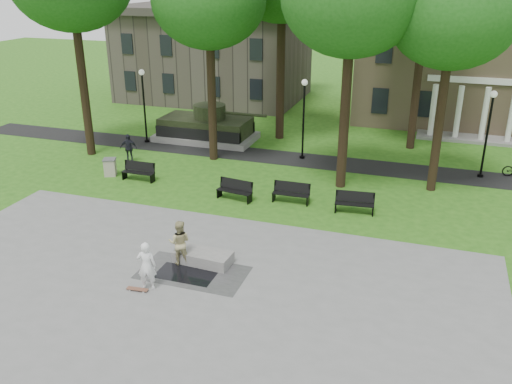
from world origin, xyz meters
TOP-DOWN VIEW (x-y plane):
  - ground at (0.00, 0.00)m, footprint 120.00×120.00m
  - plaza at (0.00, -5.00)m, footprint 22.00×16.00m
  - footpath at (0.00, 12.00)m, footprint 44.00×2.60m
  - building_right at (10.00, 26.00)m, footprint 17.00×12.00m
  - building_left at (-11.00, 26.50)m, footprint 15.00×10.00m
  - tree_1 at (-4.50, 10.50)m, footprint 6.20×6.20m
  - tree_3 at (8.00, 9.50)m, footprint 6.00×6.00m
  - lamp_left at (-10.00, 12.30)m, footprint 0.36×0.36m
  - lamp_mid at (0.50, 12.30)m, footprint 0.36×0.36m
  - lamp_right at (10.50, 12.30)m, footprint 0.36×0.36m
  - tank_monument at (-6.46, 14.00)m, footprint 7.45×3.40m
  - puddle at (-0.30, -2.21)m, footprint 2.20×1.20m
  - concrete_block at (-0.04, -1.17)m, footprint 2.25×1.13m
  - skateboard at (-1.43, -3.75)m, footprint 0.80×0.27m
  - skateboarder at (-1.13, -3.49)m, footprint 0.76×0.60m
  - friend_watching at (-0.84, -1.50)m, footprint 1.01×0.87m
  - pedestrian_walker at (-9.00, 8.43)m, footprint 1.06×0.65m
  - park_bench_0 at (-6.91, 5.96)m, footprint 1.80×0.53m
  - park_bench_1 at (-1.10, 5.10)m, footprint 1.85×0.79m
  - park_bench_2 at (1.62, 5.63)m, footprint 1.81×0.55m
  - park_bench_3 at (4.72, 5.40)m, footprint 1.84×0.71m
  - trash_bin at (-8.77, 6.08)m, footprint 0.87×0.87m

SIDE VIEW (x-z plane):
  - ground at x=0.00m, z-range 0.00..0.00m
  - footpath at x=0.00m, z-range 0.00..0.01m
  - plaza at x=0.00m, z-range 0.00..0.02m
  - puddle at x=-0.30m, z-range 0.02..0.02m
  - skateboard at x=-1.43m, z-range 0.02..0.09m
  - concrete_block at x=-0.04m, z-range 0.02..0.47m
  - trash_bin at x=-8.77m, z-range 0.01..0.97m
  - park_bench_0 at x=-6.91m, z-range 0.02..1.02m
  - park_bench_1 at x=-1.10m, z-range 0.02..1.02m
  - park_bench_2 at x=1.62m, z-range 0.02..1.02m
  - park_bench_3 at x=4.72m, z-range 0.02..1.02m
  - pedestrian_walker at x=-9.00m, z-range 0.00..1.69m
  - tank_monument at x=-6.46m, z-range -0.34..2.06m
  - friend_watching at x=-0.84m, z-range 0.02..1.79m
  - skateboarder at x=-1.13m, z-range 0.02..1.84m
  - lamp_left at x=-10.00m, z-range 0.43..5.16m
  - lamp_mid at x=0.50m, z-range 0.43..5.16m
  - lamp_right at x=10.50m, z-range 0.43..5.16m
  - building_left at x=-11.00m, z-range 0.00..7.20m
  - building_right at x=10.00m, z-range 0.04..8.64m
  - tree_3 at x=8.00m, z-range 3.00..14.19m
  - tree_1 at x=-4.50m, z-range 3.14..14.77m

